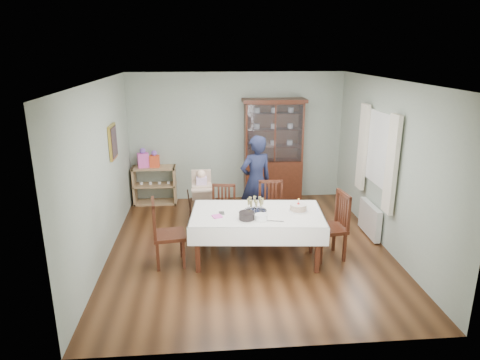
{
  "coord_description": "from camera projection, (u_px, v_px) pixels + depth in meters",
  "views": [
    {
      "loc": [
        -0.69,
        -6.4,
        3.15
      ],
      "look_at": [
        -0.12,
        0.2,
        1.11
      ],
      "focal_mm": 32.0,
      "sensor_mm": 36.0,
      "label": 1
    }
  ],
  "objects": [
    {
      "name": "sideboard",
      "position": [
        155.0,
        185.0,
        8.99
      ],
      "size": [
        0.9,
        0.38,
        0.8
      ],
      "color": "tan",
      "rests_on": "floor"
    },
    {
      "name": "gift_bag_pink",
      "position": [
        143.0,
        159.0,
        8.79
      ],
      "size": [
        0.25,
        0.19,
        0.41
      ],
      "color": "#F75BC3",
      "rests_on": "sideboard"
    },
    {
      "name": "gift_bag_orange",
      "position": [
        154.0,
        160.0,
        8.81
      ],
      "size": [
        0.2,
        0.15,
        0.35
      ],
      "color": "#F04F26",
      "rests_on": "sideboard"
    },
    {
      "name": "cake_knife",
      "position": [
        275.0,
        221.0,
        6.17
      ],
      "size": [
        0.27,
        0.09,
        0.01
      ],
      "primitive_type": "cube",
      "rotation": [
        0.0,
        0.0,
        -0.23
      ],
      "color": "silver",
      "rests_on": "dining_table"
    },
    {
      "name": "curtain_left",
      "position": [
        392.0,
        165.0,
        6.53
      ],
      "size": [
        0.07,
        0.3,
        1.55
      ],
      "primitive_type": "cube",
      "color": "silver",
      "rests_on": "room_shell"
    },
    {
      "name": "radiator",
      "position": [
        370.0,
        219.0,
        7.45
      ],
      "size": [
        0.1,
        0.8,
        0.55
      ],
      "primitive_type": "cube",
      "color": "white",
      "rests_on": "floor"
    },
    {
      "name": "chair_far_left",
      "position": [
        223.0,
        224.0,
        7.32
      ],
      "size": [
        0.47,
        0.47,
        0.93
      ],
      "rotation": [
        0.0,
        0.0,
        -0.14
      ],
      "color": "#461E11",
      "rests_on": "floor"
    },
    {
      "name": "chair_end_left",
      "position": [
        168.0,
        245.0,
        6.45
      ],
      "size": [
        0.52,
        0.52,
        1.03
      ],
      "rotation": [
        0.0,
        0.0,
        1.71
      ],
      "color": "#461E11",
      "rests_on": "floor"
    },
    {
      "name": "plate_stack_dark",
      "position": [
        247.0,
        216.0,
        6.24
      ],
      "size": [
        0.27,
        0.27,
        0.11
      ],
      "primitive_type": "cylinder",
      "rotation": [
        0.0,
        0.0,
        0.22
      ],
      "color": "black",
      "rests_on": "dining_table"
    },
    {
      "name": "chair_end_right",
      "position": [
        329.0,
        238.0,
        6.67
      ],
      "size": [
        0.53,
        0.53,
        1.05
      ],
      "rotation": [
        0.0,
        0.0,
        -1.44
      ],
      "color": "#461E11",
      "rests_on": "floor"
    },
    {
      "name": "birthday_cake",
      "position": [
        298.0,
        208.0,
        6.56
      ],
      "size": [
        0.29,
        0.29,
        0.2
      ],
      "color": "white",
      "rests_on": "dining_table"
    },
    {
      "name": "napkin_stack",
      "position": [
        217.0,
        216.0,
        6.34
      ],
      "size": [
        0.17,
        0.17,
        0.02
      ],
      "primitive_type": "cube",
      "rotation": [
        0.0,
        0.0,
        0.31
      ],
      "color": "#F75BC3",
      "rests_on": "dining_table"
    },
    {
      "name": "picture_frame",
      "position": [
        113.0,
        142.0,
        7.18
      ],
      "size": [
        0.04,
        0.48,
        0.58
      ],
      "primitive_type": "cube",
      "color": "gold",
      "rests_on": "room_shell"
    },
    {
      "name": "room_shell",
      "position": [
        246.0,
        140.0,
        7.09
      ],
      "size": [
        5.0,
        5.0,
        5.0
      ],
      "color": "#9EAA99",
      "rests_on": "floor"
    },
    {
      "name": "woman",
      "position": [
        256.0,
        181.0,
        7.76
      ],
      "size": [
        0.72,
        0.6,
        1.69
      ],
      "primitive_type": "imported",
      "rotation": [
        0.0,
        0.0,
        3.51
      ],
      "color": "black",
      "rests_on": "floor"
    },
    {
      "name": "dining_table",
      "position": [
        257.0,
        235.0,
        6.61
      ],
      "size": [
        2.09,
        1.32,
        0.76
      ],
      "rotation": [
        0.0,
        0.0,
        -0.09
      ],
      "color": "#461E11",
      "rests_on": "floor"
    },
    {
      "name": "china_cabinet",
      "position": [
        273.0,
        150.0,
        8.96
      ],
      "size": [
        1.3,
        0.48,
        2.18
      ],
      "color": "#461E11",
      "rests_on": "floor"
    },
    {
      "name": "cutlery",
      "position": [
        219.0,
        213.0,
        6.47
      ],
      "size": [
        0.11,
        0.15,
        0.01
      ],
      "primitive_type": null,
      "rotation": [
        0.0,
        0.0,
        0.03
      ],
      "color": "silver",
      "rests_on": "dining_table"
    },
    {
      "name": "curtain_right",
      "position": [
        363.0,
        147.0,
        7.71
      ],
      "size": [
        0.07,
        0.3,
        1.55
      ],
      "primitive_type": "cube",
      "color": "silver",
      "rests_on": "room_shell"
    },
    {
      "name": "high_chair",
      "position": [
        202.0,
        205.0,
        7.81
      ],
      "size": [
        0.49,
        0.49,
        1.08
      ],
      "rotation": [
        0.0,
        0.0,
        0.03
      ],
      "color": "black",
      "rests_on": "floor"
    },
    {
      "name": "floor",
      "position": [
        248.0,
        247.0,
        7.08
      ],
      "size": [
        5.0,
        5.0,
        0.0
      ],
      "primitive_type": "plane",
      "color": "#593319",
      "rests_on": "ground"
    },
    {
      "name": "plate_stack_white",
      "position": [
        261.0,
        217.0,
        6.23
      ],
      "size": [
        0.24,
        0.24,
        0.08
      ],
      "primitive_type": "cylinder",
      "rotation": [
        0.0,
        0.0,
        -0.31
      ],
      "color": "white",
      "rests_on": "dining_table"
    },
    {
      "name": "chair_far_right",
      "position": [
        271.0,
        221.0,
        7.4
      ],
      "size": [
        0.45,
        0.45,
        0.97
      ],
      "rotation": [
        0.0,
        0.0,
        -0.03
      ],
      "color": "#461E11",
      "rests_on": "floor"
    },
    {
      "name": "champagne_tray",
      "position": [
        255.0,
        207.0,
        6.53
      ],
      "size": [
        0.35,
        0.35,
        0.21
      ],
      "color": "silver",
      "rests_on": "dining_table"
    },
    {
      "name": "window",
      "position": [
        380.0,
        149.0,
        7.09
      ],
      "size": [
        0.04,
        1.02,
        1.22
      ],
      "primitive_type": "cube",
      "color": "white",
      "rests_on": "room_shell"
    }
  ]
}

